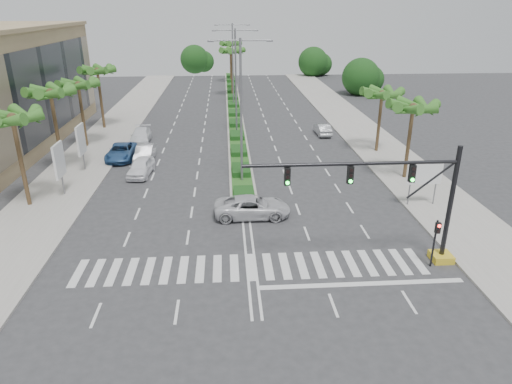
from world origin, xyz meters
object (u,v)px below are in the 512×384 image
Objects in this scene: car_parked_a at (141,167)px; car_parked_b at (145,153)px; car_parked_d at (141,136)px; car_right at (323,129)px; car_parked_c at (121,152)px; car_crossing at (252,207)px.

car_parked_b is (-0.27, 4.13, 0.00)m from car_parked_a.
car_parked_b is at bearing 99.58° from car_parked_a.
car_right is (21.06, 1.90, -0.08)m from car_parked_d.
car_parked_a and car_parked_b have the same top height.
car_parked_b is at bearing -16.53° from car_parked_c.
car_parked_c is at bearing 163.57° from car_parked_b.
car_crossing is 24.26m from car_right.
car_parked_d is 21.15m from car_right.
car_crossing is (9.81, -13.62, 0.00)m from car_parked_b.
car_parked_a is 23.10m from car_right.
car_right is at bearing 39.24° from car_parked_a.
car_parked_c is 0.97× the size of car_crossing.
car_parked_c is 18.89m from car_crossing.
car_parked_a reaches higher than car_right.
car_parked_b is 2.57m from car_parked_c.
car_parked_a is at bearing -82.40° from car_parked_d.
car_parked_b reaches higher than car_right.
car_parked_b reaches higher than car_parked_c.
car_parked_d is at bearing 102.94° from car_parked_b.
car_parked_b is at bearing -79.02° from car_parked_d.
car_parked_c is 23.37m from car_right.
car_crossing is at bearing -49.40° from car_parked_c.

